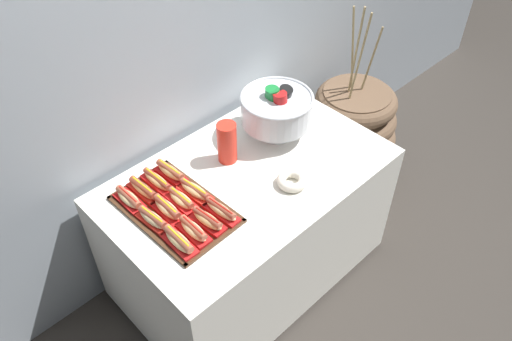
{
  "coord_description": "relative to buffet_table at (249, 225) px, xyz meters",
  "views": [
    {
      "loc": [
        -1.14,
        -1.24,
        2.36
      ],
      "look_at": [
        0.04,
        -0.01,
        0.75
      ],
      "focal_mm": 36.05,
      "sensor_mm": 36.0,
      "label": 1
    }
  ],
  "objects": [
    {
      "name": "cup_stack",
      "position": [
        0.0,
        0.14,
        0.45
      ],
      "size": [
        0.09,
        0.09,
        0.2
      ],
      "color": "red",
      "rests_on": "buffet_table"
    },
    {
      "name": "buffet_table",
      "position": [
        0.0,
        0.0,
        0.0
      ],
      "size": [
        1.31,
        0.8,
        0.74
      ],
      "color": "white",
      "rests_on": "ground_plane"
    },
    {
      "name": "hot_dog_7",
      "position": [
        -0.26,
        0.05,
        0.39
      ],
      "size": [
        0.08,
        0.18,
        0.06
      ],
      "color": "red",
      "rests_on": "serving_tray"
    },
    {
      "name": "hot_dog_8",
      "position": [
        -0.49,
        0.21,
        0.39
      ],
      "size": [
        0.07,
        0.16,
        0.06
      ],
      "color": "#B21414",
      "rests_on": "serving_tray"
    },
    {
      "name": "hot_dog_2",
      "position": [
        -0.33,
        -0.11,
        0.39
      ],
      "size": [
        0.08,
        0.17,
        0.06
      ],
      "color": "#B21414",
      "rests_on": "serving_tray"
    },
    {
      "name": "hot_dog_6",
      "position": [
        -0.34,
        0.05,
        0.39
      ],
      "size": [
        0.07,
        0.16,
        0.06
      ],
      "color": "red",
      "rests_on": "serving_tray"
    },
    {
      "name": "hot_dog_10",
      "position": [
        -0.34,
        0.22,
        0.39
      ],
      "size": [
        0.07,
        0.18,
        0.06
      ],
      "color": "red",
      "rests_on": "serving_tray"
    },
    {
      "name": "hot_dog_4",
      "position": [
        -0.49,
        0.05,
        0.39
      ],
      "size": [
        0.08,
        0.17,
        0.06
      ],
      "color": "red",
      "rests_on": "serving_tray"
    },
    {
      "name": "floor_vase",
      "position": [
        1.01,
        0.14,
        -0.09
      ],
      "size": [
        0.59,
        0.59,
        1.21
      ],
      "color": "brown",
      "rests_on": "ground_plane"
    },
    {
      "name": "punch_bowl",
      "position": [
        0.3,
        0.12,
        0.51
      ],
      "size": [
        0.35,
        0.35,
        0.27
      ],
      "color": "silver",
      "rests_on": "buffet_table"
    },
    {
      "name": "hot_dog_5",
      "position": [
        -0.41,
        0.05,
        0.39
      ],
      "size": [
        0.07,
        0.17,
        0.06
      ],
      "color": "#B21414",
      "rests_on": "serving_tray"
    },
    {
      "name": "serving_tray",
      "position": [
        -0.37,
        0.05,
        0.36
      ],
      "size": [
        0.35,
        0.54,
        0.01
      ],
      "color": "#472B19",
      "rests_on": "buffet_table"
    },
    {
      "name": "hot_dog_11",
      "position": [
        -0.27,
        0.22,
        0.39
      ],
      "size": [
        0.07,
        0.17,
        0.06
      ],
      "color": "#B21414",
      "rests_on": "serving_tray"
    },
    {
      "name": "hot_dog_3",
      "position": [
        -0.26,
        -0.11,
        0.39
      ],
      "size": [
        0.07,
        0.18,
        0.06
      ],
      "color": "red",
      "rests_on": "serving_tray"
    },
    {
      "name": "hot_dog_9",
      "position": [
        -0.42,
        0.21,
        0.39
      ],
      "size": [
        0.07,
        0.18,
        0.06
      ],
      "color": "red",
      "rests_on": "serving_tray"
    },
    {
      "name": "ground_plane",
      "position": [
        0.0,
        0.0,
        -0.39
      ],
      "size": [
        10.0,
        10.0,
        0.0
      ],
      "primitive_type": "plane",
      "color": "#38332D"
    },
    {
      "name": "hot_dog_0",
      "position": [
        -0.48,
        -0.12,
        0.39
      ],
      "size": [
        0.07,
        0.17,
        0.06
      ],
      "color": "red",
      "rests_on": "serving_tray"
    },
    {
      "name": "hot_dog_1",
      "position": [
        -0.41,
        -0.12,
        0.39
      ],
      "size": [
        0.07,
        0.16,
        0.06
      ],
      "color": "red",
      "rests_on": "serving_tray"
    },
    {
      "name": "back_wall",
      "position": [
        0.0,
        0.5,
        0.91
      ],
      "size": [
        6.0,
        0.1,
        2.6
      ],
      "primitive_type": "cube",
      "color": "#9EA8B2",
      "rests_on": "ground_plane"
    },
    {
      "name": "donut",
      "position": [
        0.09,
        -0.18,
        0.37
      ],
      "size": [
        0.14,
        0.14,
        0.04
      ],
      "color": "silver",
      "rests_on": "buffet_table"
    }
  ]
}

